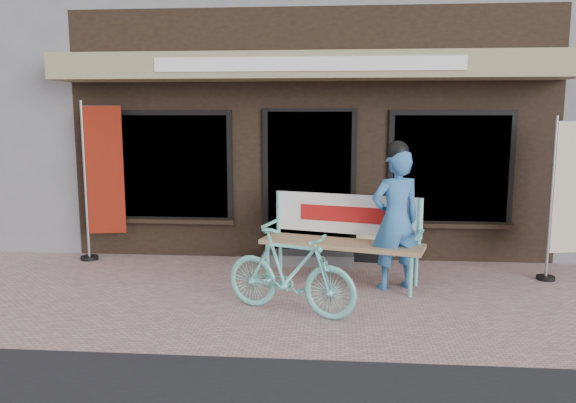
# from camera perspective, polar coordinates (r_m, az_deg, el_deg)

# --- Properties ---
(ground) EXTENTS (70.00, 70.00, 0.00)m
(ground) POSITION_cam_1_polar(r_m,az_deg,el_deg) (6.46, 1.29, -10.22)
(ground) COLOR #B98E8D
(ground) RESTS_ON ground
(storefront) EXTENTS (7.00, 6.77, 6.00)m
(storefront) POSITION_cam_1_polar(r_m,az_deg,el_deg) (11.10, 2.96, 13.37)
(storefront) COLOR black
(storefront) RESTS_ON ground
(bench) EXTENTS (2.10, 1.04, 1.10)m
(bench) POSITION_cam_1_polar(r_m,az_deg,el_deg) (7.14, 5.65, -3.04)
(bench) COLOR #67CABC
(bench) RESTS_ON ground
(person) EXTENTS (0.72, 0.59, 1.81)m
(person) POSITION_cam_1_polar(r_m,az_deg,el_deg) (6.88, 10.88, -1.56)
(person) COLOR #336FB1
(person) RESTS_ON ground
(bicycle) EXTENTS (1.56, 0.96, 0.91)m
(bicycle) POSITION_cam_1_polar(r_m,az_deg,el_deg) (6.01, 0.21, -7.17)
(bicycle) COLOR #67CABC
(bicycle) RESTS_ON ground
(nobori_red) EXTENTS (0.69, 0.30, 2.31)m
(nobori_red) POSITION_cam_1_polar(r_m,az_deg,el_deg) (8.53, -18.39, 2.20)
(nobori_red) COLOR gray
(nobori_red) RESTS_ON ground
(nobori_cream) EXTENTS (0.62, 0.27, 2.10)m
(nobori_cream) POSITION_cam_1_polar(r_m,az_deg,el_deg) (7.93, 26.50, 0.45)
(nobori_cream) COLOR gray
(nobori_cream) RESTS_ON ground
(menu_stand) EXTENTS (0.47, 0.14, 0.92)m
(menu_stand) POSITION_cam_1_polar(r_m,az_deg,el_deg) (8.12, 8.36, -2.90)
(menu_stand) COLOR black
(menu_stand) RESTS_ON ground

